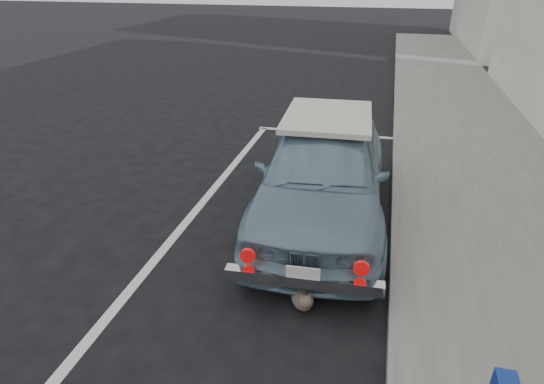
# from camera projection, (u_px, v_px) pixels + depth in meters

# --- Properties ---
(ground) EXTENTS (80.00, 80.00, 0.00)m
(ground) POSITION_uv_depth(u_px,v_px,m) (172.00, 368.00, 3.93)
(ground) COLOR black
(ground) RESTS_ON ground
(sidewalk) EXTENTS (2.80, 40.00, 0.15)m
(sidewalk) POSITION_uv_depth(u_px,v_px,m) (522.00, 278.00, 4.95)
(sidewalk) COLOR slate
(sidewalk) RESTS_ON ground
(pline_front) EXTENTS (3.00, 0.12, 0.01)m
(pline_front) POSITION_uv_depth(u_px,v_px,m) (329.00, 133.00, 9.47)
(pline_front) COLOR silver
(pline_front) RESTS_ON ground
(pline_side) EXTENTS (0.12, 7.00, 0.01)m
(pline_side) POSITION_uv_depth(u_px,v_px,m) (204.00, 201.00, 6.73)
(pline_side) COLOR silver
(pline_side) RESTS_ON ground
(retro_coupe) EXTENTS (1.85, 4.16, 1.39)m
(retro_coupe) POSITION_uv_depth(u_px,v_px,m) (323.00, 170.00, 6.03)
(retro_coupe) COLOR #7896AB
(retro_coupe) RESTS_ON ground
(cat) EXTENTS (0.34, 0.50, 0.28)m
(cat) POSITION_uv_depth(u_px,v_px,m) (303.00, 297.00, 4.59)
(cat) COLOR #756959
(cat) RESTS_ON ground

